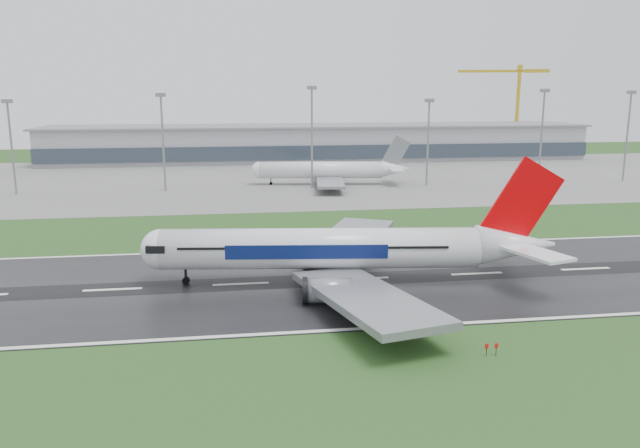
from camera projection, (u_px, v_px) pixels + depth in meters
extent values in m
plane|color=#1F4318|center=(477.00, 274.00, 105.70)|extent=(520.00, 520.00, 0.00)
cube|color=black|center=(477.00, 274.00, 105.69)|extent=(400.00, 45.00, 0.10)
cube|color=slate|center=(344.00, 177.00, 226.64)|extent=(400.00, 130.00, 0.08)
cube|color=gray|center=(320.00, 143.00, 283.14)|extent=(240.00, 36.00, 15.00)
cylinder|color=gray|center=(12.00, 150.00, 184.67)|extent=(0.64, 0.64, 27.18)
cylinder|color=gray|center=(163.00, 145.00, 190.74)|extent=(0.64, 0.64, 28.96)
cylinder|color=gray|center=(312.00, 140.00, 197.08)|extent=(0.64, 0.64, 31.12)
cylinder|color=gray|center=(428.00, 144.00, 202.95)|extent=(0.64, 0.64, 27.15)
cylinder|color=gray|center=(541.00, 138.00, 208.23)|extent=(0.64, 0.64, 30.29)
cylinder|color=gray|center=(627.00, 138.00, 212.75)|extent=(0.64, 0.64, 29.74)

